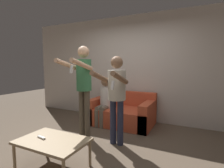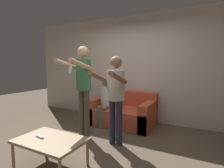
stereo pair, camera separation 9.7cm
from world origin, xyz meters
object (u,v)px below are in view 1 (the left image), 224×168
(person_standing_left, at_px, (83,82))
(person_seated, at_px, (104,99))
(remote_on_table, at_px, (41,137))
(person_standing_right, at_px, (116,90))
(couch, at_px, (122,113))
(coffee_table, at_px, (52,143))

(person_standing_left, height_order, person_seated, person_standing_left)
(person_standing_left, xyz_separation_m, remote_on_table, (0.04, -1.08, -0.70))
(person_standing_right, bearing_deg, remote_on_table, -121.17)
(person_standing_left, height_order, person_standing_right, person_standing_left)
(person_standing_left, bearing_deg, person_standing_right, 0.15)
(person_standing_left, relative_size, remote_on_table, 11.62)
(person_standing_left, bearing_deg, couch, 72.47)
(coffee_table, distance_m, remote_on_table, 0.18)
(person_standing_right, xyz_separation_m, person_seated, (-0.71, 0.87, -0.37))
(couch, distance_m, person_seated, 0.56)
(couch, relative_size, person_standing_left, 0.84)
(person_standing_left, height_order, remote_on_table, person_standing_left)
(person_seated, bearing_deg, person_standing_right, -50.74)
(person_standing_left, distance_m, person_standing_right, 0.71)
(couch, xyz_separation_m, person_standing_right, (0.35, -1.10, 0.72))
(couch, relative_size, remote_on_table, 9.75)
(couch, bearing_deg, person_standing_left, -107.53)
(couch, height_order, remote_on_table, couch)
(person_seated, height_order, remote_on_table, person_seated)
(coffee_table, bearing_deg, couch, 86.59)
(couch, bearing_deg, person_seated, -147.74)
(couch, relative_size, person_seated, 1.31)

